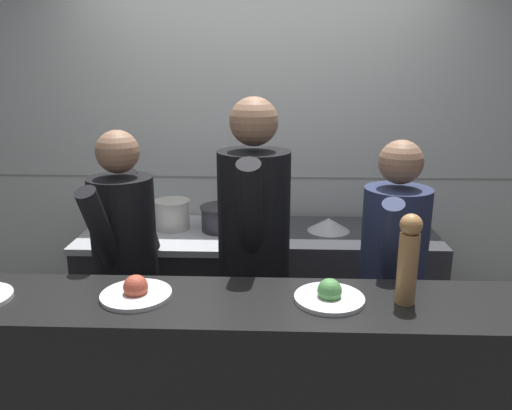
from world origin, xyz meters
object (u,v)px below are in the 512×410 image
(sauce_pot, at_px, (172,214))
(pepper_mill, at_px, (408,257))
(stock_pot, at_px, (118,216))
(chef_line, at_px, (391,280))
(braising_pot, at_px, (222,217))
(mixing_bowl_steel, at_px, (329,224))
(plated_dish_dessert, at_px, (329,295))
(chef_sous, at_px, (254,254))
(chef_head_cook, at_px, (126,267))
(oven_range, at_px, (173,293))
(plated_dish_appetiser, at_px, (136,292))

(sauce_pot, bearing_deg, pepper_mill, -48.15)
(stock_pot, xyz_separation_m, pepper_mill, (1.51, -1.27, 0.24))
(pepper_mill, height_order, chef_line, chef_line)
(braising_pot, height_order, chef_line, chef_line)
(mixing_bowl_steel, xyz_separation_m, plated_dish_dessert, (-0.13, -1.27, 0.12))
(sauce_pot, height_order, pepper_mill, pepper_mill)
(stock_pot, distance_m, plated_dish_dessert, 1.76)
(stock_pot, height_order, braising_pot, stock_pot)
(pepper_mill, distance_m, chef_sous, 0.88)
(braising_pot, relative_size, mixing_bowl_steel, 1.06)
(mixing_bowl_steel, xyz_separation_m, chef_head_cook, (-1.11, -0.67, -0.03))
(oven_range, bearing_deg, plated_dish_dessert, -54.59)
(plated_dish_dessert, bearing_deg, plated_dish_appetiser, 179.87)
(sauce_pot, xyz_separation_m, mixing_bowl_steel, (1.01, -0.04, -0.05))
(mixing_bowl_steel, xyz_separation_m, plated_dish_appetiser, (-0.89, -1.27, 0.12))
(stock_pot, height_order, plated_dish_appetiser, plated_dish_appetiser)
(plated_dish_dessert, relative_size, chef_line, 0.17)
(stock_pot, distance_m, chef_sous, 1.13)
(oven_range, bearing_deg, sauce_pot, 84.34)
(oven_range, xyz_separation_m, plated_dish_appetiser, (0.13, -1.25, 0.61))
(pepper_mill, bearing_deg, plated_dish_appetiser, 179.78)
(braising_pot, distance_m, pepper_mill, 1.56)
(plated_dish_dessert, distance_m, chef_line, 0.67)
(mixing_bowl_steel, xyz_separation_m, chef_sous, (-0.45, -0.68, 0.06))
(pepper_mill, bearing_deg, chef_head_cook, 154.82)
(plated_dish_appetiser, relative_size, chef_line, 0.18)
(chef_sous, bearing_deg, plated_dish_dessert, -60.40)
(stock_pot, bearing_deg, oven_range, -3.45)
(mixing_bowl_steel, xyz_separation_m, pepper_mill, (0.16, -1.27, 0.28))
(stock_pot, xyz_separation_m, plated_dish_dessert, (1.22, -1.27, 0.08))
(stock_pot, xyz_separation_m, chef_head_cook, (0.24, -0.67, -0.07))
(plated_dish_appetiser, distance_m, chef_head_cook, 0.65)
(mixing_bowl_steel, bearing_deg, sauce_pot, 177.90)
(braising_pot, distance_m, chef_sous, 0.74)
(chef_sous, bearing_deg, oven_range, 131.76)
(sauce_pot, height_order, braising_pot, sauce_pot)
(mixing_bowl_steel, bearing_deg, plated_dish_dessert, -95.83)
(plated_dish_appetiser, bearing_deg, plated_dish_dessert, -0.13)
(chef_line, bearing_deg, plated_dish_dessert, -107.46)
(chef_line, bearing_deg, oven_range, 167.56)
(stock_pot, relative_size, plated_dish_dessert, 0.87)
(stock_pot, relative_size, mixing_bowl_steel, 0.88)
(mixing_bowl_steel, height_order, chef_sous, chef_sous)
(oven_range, distance_m, chef_line, 1.51)
(oven_range, relative_size, sauce_pot, 4.72)
(braising_pot, bearing_deg, mixing_bowl_steel, -1.55)
(sauce_pot, bearing_deg, mixing_bowl_steel, -2.10)
(braising_pot, bearing_deg, oven_range, -173.40)
(plated_dish_appetiser, relative_size, chef_head_cook, 0.17)
(sauce_pot, bearing_deg, oven_range, -95.66)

